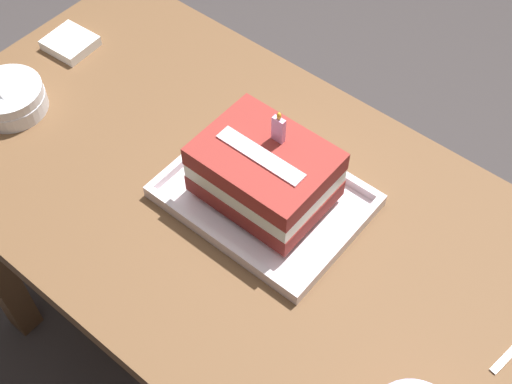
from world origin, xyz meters
The scene contains 6 objects.
ground_plane centered at (0.00, 0.00, 0.00)m, with size 8.00×8.00×0.00m, color #383333.
dining_table centered at (0.00, 0.00, 0.61)m, with size 1.21×0.62×0.72m.
foil_tray centered at (0.01, 0.03, 0.73)m, with size 0.31×0.23×0.02m.
birthday_cake centered at (0.01, 0.03, 0.80)m, with size 0.20×0.15×0.16m.
bowl_stack centered at (-0.46, -0.10, 0.75)m, with size 0.13×0.13×0.09m.
napkin_pile centered at (-0.51, 0.07, 0.73)m, with size 0.09×0.09×0.02m.
Camera 1 is at (0.42, -0.48, 1.61)m, focal length 47.78 mm.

